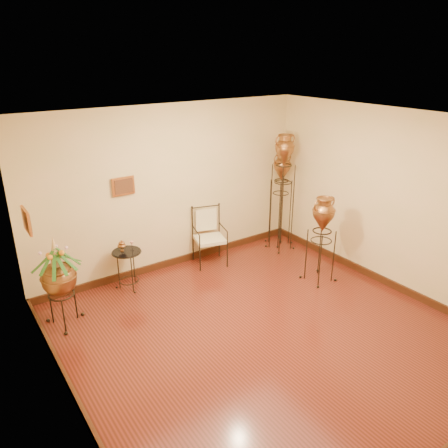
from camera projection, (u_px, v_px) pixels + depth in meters
ground at (263, 332)px, 5.92m from camera, size 5.00×5.00×0.00m
room_shell at (267, 212)px, 5.28m from camera, size 5.02×5.02×2.81m
amphora_tall at (282, 192)px, 8.04m from camera, size 0.44×0.44×2.22m
amphora_mid at (281, 199)px, 8.36m from camera, size 0.48×0.48×1.82m
amphora_short at (321, 239)px, 7.02m from camera, size 0.51×0.51×1.46m
planter_urn at (58, 276)px, 5.83m from camera, size 0.95×0.95×1.36m
armchair at (210, 237)px, 7.66m from camera, size 0.70×0.67×1.02m
side_table at (128, 269)px, 6.91m from camera, size 0.57×0.57×0.82m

